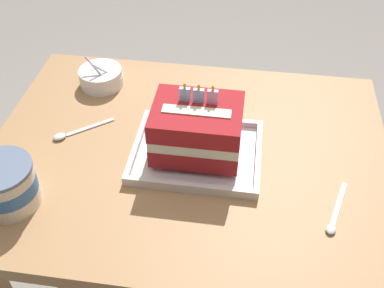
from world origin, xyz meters
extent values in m
cube|color=#9E754C|center=(0.00, 0.00, 0.75)|extent=(0.94, 0.72, 0.04)
cube|color=#9E754C|center=(-0.41, 0.30, 0.36)|extent=(0.06, 0.06, 0.73)
cube|color=#9E754C|center=(0.41, 0.30, 0.36)|extent=(0.06, 0.06, 0.73)
cube|color=silver|center=(0.02, -0.01, 0.77)|extent=(0.29, 0.24, 0.01)
cube|color=silver|center=(0.02, -0.12, 0.78)|extent=(0.29, 0.01, 0.02)
cube|color=silver|center=(0.02, 0.10, 0.78)|extent=(0.29, 0.01, 0.02)
cube|color=silver|center=(-0.12, -0.01, 0.78)|extent=(0.01, 0.21, 0.02)
cube|color=silver|center=(0.17, -0.01, 0.78)|extent=(0.01, 0.21, 0.02)
cube|color=maroon|center=(0.02, -0.01, 0.81)|extent=(0.20, 0.15, 0.05)
cube|color=silver|center=(0.02, -0.01, 0.85)|extent=(0.19, 0.15, 0.03)
cube|color=maroon|center=(0.02, -0.01, 0.88)|extent=(0.20, 0.15, 0.05)
cube|color=beige|center=(0.02, -0.02, 0.91)|extent=(0.15, 0.03, 0.00)
cube|color=#8CB7EA|center=(-0.01, 0.01, 0.92)|extent=(0.02, 0.01, 0.03)
ellipsoid|color=yellow|center=(-0.01, 0.01, 0.94)|extent=(0.01, 0.01, 0.01)
cube|color=#8CB7EA|center=(0.02, 0.01, 0.92)|extent=(0.02, 0.01, 0.03)
ellipsoid|color=yellow|center=(0.02, 0.01, 0.94)|extent=(0.01, 0.01, 0.01)
cube|color=#E099C6|center=(0.05, 0.01, 0.92)|extent=(0.02, 0.01, 0.03)
ellipsoid|color=yellow|center=(0.05, 0.01, 0.94)|extent=(0.01, 0.01, 0.01)
cylinder|color=white|center=(-0.28, 0.23, 0.78)|extent=(0.12, 0.12, 0.03)
cylinder|color=white|center=(-0.28, 0.23, 0.80)|extent=(0.12, 0.12, 0.03)
cylinder|color=silver|center=(-0.28, 0.21, 0.83)|extent=(0.06, 0.03, 0.05)
cylinder|color=silver|center=(-0.27, 0.22, 0.83)|extent=(0.04, 0.03, 0.05)
cylinder|color=silver|center=(-0.34, -0.20, 0.81)|extent=(0.12, 0.12, 0.10)
cylinder|color=#386BB2|center=(-0.34, -0.20, 0.82)|extent=(0.12, 0.12, 0.03)
ellipsoid|color=silver|center=(-0.31, 0.00, 0.77)|extent=(0.04, 0.04, 0.01)
cube|color=silver|center=(-0.25, 0.05, 0.77)|extent=(0.10, 0.08, 0.00)
ellipsoid|color=silver|center=(0.32, -0.18, 0.77)|extent=(0.03, 0.03, 0.01)
cube|color=silver|center=(0.34, -0.11, 0.77)|extent=(0.05, 0.12, 0.00)
camera|label=1|loc=(0.12, -0.76, 1.51)|focal=42.67mm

